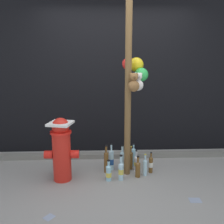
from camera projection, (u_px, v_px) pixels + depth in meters
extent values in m
plane|color=gray|center=(121.00, 190.00, 3.17)|extent=(14.00, 14.00, 0.00)
cube|color=black|center=(115.00, 51.00, 4.27)|extent=(10.00, 0.20, 3.52)
cube|color=slate|center=(116.00, 155.00, 4.20)|extent=(8.00, 0.12, 0.08)
cylinder|color=brown|center=(128.00, 70.00, 3.32)|extent=(0.09, 0.09, 2.97)
sphere|color=red|center=(129.00, 64.00, 3.51)|extent=(0.18, 0.18, 0.18)
sphere|color=green|center=(141.00, 75.00, 3.43)|extent=(0.19, 0.19, 0.19)
sphere|color=yellow|center=(136.00, 65.00, 3.48)|extent=(0.20, 0.20, 0.20)
sphere|color=brown|center=(134.00, 86.00, 3.25)|extent=(0.15, 0.15, 0.15)
sphere|color=brown|center=(134.00, 77.00, 3.22)|extent=(0.11, 0.11, 0.11)
sphere|color=brown|center=(131.00, 75.00, 3.22)|extent=(0.04, 0.04, 0.04)
sphere|color=brown|center=(137.00, 75.00, 3.22)|extent=(0.04, 0.04, 0.04)
sphere|color=brown|center=(134.00, 77.00, 3.18)|extent=(0.04, 0.04, 0.04)
sphere|color=silver|center=(138.00, 85.00, 3.33)|extent=(0.15, 0.15, 0.15)
sphere|color=silver|center=(138.00, 77.00, 3.31)|extent=(0.11, 0.11, 0.11)
sphere|color=silver|center=(136.00, 74.00, 3.30)|extent=(0.04, 0.04, 0.04)
sphere|color=silver|center=(141.00, 74.00, 3.30)|extent=(0.04, 0.04, 0.04)
sphere|color=#9D9992|center=(139.00, 77.00, 3.26)|extent=(0.04, 0.04, 0.04)
cylinder|color=red|center=(62.00, 157.00, 3.39)|extent=(0.24, 0.24, 0.67)
cylinder|color=red|center=(61.00, 132.00, 3.31)|extent=(0.28, 0.28, 0.03)
sphere|color=red|center=(61.00, 126.00, 3.30)|extent=(0.23, 0.23, 0.23)
cylinder|color=red|center=(49.00, 155.00, 3.37)|extent=(0.11, 0.11, 0.11)
cylinder|color=red|center=(75.00, 154.00, 3.39)|extent=(0.11, 0.11, 0.11)
cube|color=white|center=(60.00, 123.00, 3.29)|extent=(0.35, 0.35, 0.03)
cylinder|color=brown|center=(106.00, 163.00, 3.64)|extent=(0.06, 0.06, 0.30)
cone|color=brown|center=(106.00, 152.00, 3.60)|extent=(0.06, 0.06, 0.03)
cylinder|color=brown|center=(106.00, 149.00, 3.59)|extent=(0.03, 0.03, 0.08)
cylinder|color=black|center=(106.00, 146.00, 3.58)|extent=(0.03, 0.03, 0.01)
cylinder|color=#93CCE0|center=(109.00, 174.00, 3.41)|extent=(0.08, 0.08, 0.20)
cone|color=#93CCE0|center=(109.00, 166.00, 3.38)|extent=(0.08, 0.08, 0.03)
cylinder|color=#93CCE0|center=(109.00, 163.00, 3.37)|extent=(0.04, 0.04, 0.05)
cylinder|color=#D8C64C|center=(109.00, 175.00, 3.41)|extent=(0.08, 0.08, 0.07)
cylinder|color=black|center=(109.00, 160.00, 3.37)|extent=(0.04, 0.04, 0.01)
cylinder|color=brown|center=(138.00, 170.00, 3.51)|extent=(0.07, 0.07, 0.20)
cone|color=brown|center=(138.00, 162.00, 3.48)|extent=(0.07, 0.07, 0.03)
cylinder|color=brown|center=(138.00, 159.00, 3.47)|extent=(0.03, 0.03, 0.07)
cylinder|color=black|center=(138.00, 157.00, 3.46)|extent=(0.04, 0.04, 0.01)
cylinder|color=silver|center=(136.00, 164.00, 3.71)|extent=(0.07, 0.07, 0.20)
cone|color=silver|center=(136.00, 157.00, 3.69)|extent=(0.07, 0.07, 0.03)
cylinder|color=silver|center=(136.00, 153.00, 3.68)|extent=(0.03, 0.03, 0.07)
cylinder|color=#D8C64C|center=(136.00, 164.00, 3.71)|extent=(0.07, 0.07, 0.05)
cylinder|color=black|center=(136.00, 151.00, 3.67)|extent=(0.03, 0.03, 0.01)
cylinder|color=#B2DBEA|center=(111.00, 160.00, 3.74)|extent=(0.07, 0.07, 0.29)
cone|color=#B2DBEA|center=(111.00, 151.00, 3.70)|extent=(0.07, 0.07, 0.03)
cylinder|color=#B2DBEA|center=(111.00, 147.00, 3.69)|extent=(0.03, 0.03, 0.08)
cylinder|color=#1E478C|center=(111.00, 162.00, 3.74)|extent=(0.07, 0.07, 0.09)
cylinder|color=black|center=(111.00, 144.00, 3.68)|extent=(0.03, 0.03, 0.01)
cylinder|color=#B2DBEA|center=(145.00, 168.00, 3.55)|extent=(0.06, 0.06, 0.22)
cone|color=#B2DBEA|center=(145.00, 160.00, 3.53)|extent=(0.06, 0.06, 0.02)
cylinder|color=#B2DBEA|center=(145.00, 157.00, 3.52)|extent=(0.03, 0.03, 0.06)
cylinder|color=gold|center=(145.00, 154.00, 3.51)|extent=(0.03, 0.03, 0.01)
cylinder|color=#B2DBEA|center=(122.00, 161.00, 3.72)|extent=(0.07, 0.07, 0.27)
cone|color=#B2DBEA|center=(122.00, 152.00, 3.69)|extent=(0.07, 0.07, 0.03)
cylinder|color=#B2DBEA|center=(123.00, 149.00, 3.68)|extent=(0.03, 0.03, 0.08)
cylinder|color=black|center=(123.00, 146.00, 3.67)|extent=(0.04, 0.04, 0.01)
cylinder|color=#B2DBEA|center=(121.00, 172.00, 3.42)|extent=(0.07, 0.07, 0.23)
cone|color=#B2DBEA|center=(121.00, 163.00, 3.39)|extent=(0.07, 0.07, 0.03)
cylinder|color=#B2DBEA|center=(121.00, 159.00, 3.38)|extent=(0.04, 0.04, 0.09)
cylinder|color=#D8C64C|center=(121.00, 172.00, 3.41)|extent=(0.07, 0.07, 0.07)
cylinder|color=black|center=(121.00, 156.00, 3.37)|extent=(0.04, 0.04, 0.01)
cylinder|color=#93CCE0|center=(133.00, 157.00, 3.87)|extent=(0.06, 0.06, 0.27)
cone|color=#93CCE0|center=(134.00, 149.00, 3.84)|extent=(0.06, 0.06, 0.03)
cylinder|color=#93CCE0|center=(134.00, 146.00, 3.83)|extent=(0.03, 0.03, 0.05)
cylinder|color=black|center=(134.00, 144.00, 3.82)|extent=(0.03, 0.03, 0.01)
cylinder|color=brown|center=(151.00, 165.00, 3.64)|extent=(0.06, 0.06, 0.22)
cone|color=brown|center=(151.00, 157.00, 3.62)|extent=(0.06, 0.06, 0.02)
cylinder|color=brown|center=(151.00, 155.00, 3.61)|extent=(0.03, 0.03, 0.06)
cylinder|color=silver|center=(151.00, 165.00, 3.64)|extent=(0.06, 0.06, 0.07)
cylinder|color=black|center=(151.00, 153.00, 3.60)|extent=(0.03, 0.03, 0.01)
cylinder|color=brown|center=(131.00, 161.00, 3.75)|extent=(0.06, 0.06, 0.26)
cone|color=brown|center=(131.00, 152.00, 3.72)|extent=(0.06, 0.06, 0.02)
cylinder|color=brown|center=(131.00, 149.00, 3.71)|extent=(0.02, 0.02, 0.07)
cylinder|color=gold|center=(131.00, 147.00, 3.71)|extent=(0.03, 0.03, 0.01)
cube|color=#8C99B2|center=(195.00, 200.00, 2.94)|extent=(0.15, 0.12, 0.01)
cube|color=#8C99B2|center=(49.00, 217.00, 2.63)|extent=(0.14, 0.14, 0.01)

